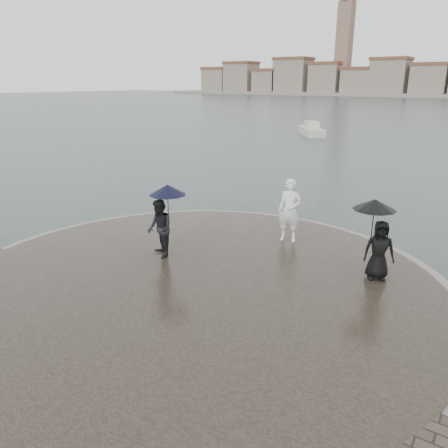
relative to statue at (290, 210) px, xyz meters
The scene contains 7 objects.
ground 7.50m from the statue, 94.87° to the right, with size 400.00×400.00×0.00m, color #2B3835.
kerb_ring 4.07m from the statue, 99.23° to the right, with size 12.50×12.50×0.32m, color gray.
quay_tip 4.07m from the statue, 99.23° to the right, with size 11.90×11.90×0.36m, color #2D261E.
statue is the anchor object (origin of this frame).
visitor_left 3.87m from the statue, 126.12° to the right, with size 1.24×1.06×2.04m.
visitor_right 3.15m from the statue, 22.20° to the right, with size 1.19×1.03×1.95m.
boats 36.84m from the statue, 98.57° to the left, with size 16.69×19.93×1.50m.
Camera 1 is at (6.10, -4.06, 4.96)m, focal length 35.00 mm.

